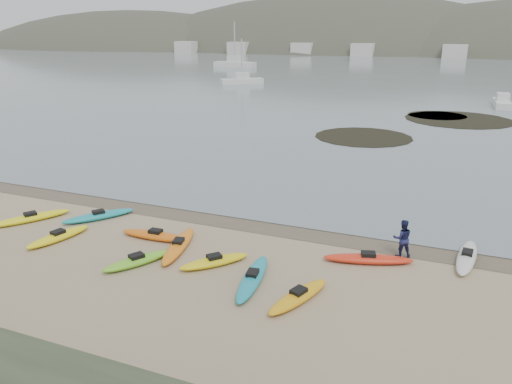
% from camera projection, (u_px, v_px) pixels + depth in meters
% --- Properties ---
extents(ground, '(600.00, 600.00, 0.00)m').
position_uv_depth(ground, '(256.00, 221.00, 24.23)').
color(ground, tan).
rests_on(ground, ground).
extents(wet_sand, '(60.00, 60.00, 0.00)m').
position_uv_depth(wet_sand, '(254.00, 223.00, 23.97)').
color(wet_sand, brown).
rests_on(wet_sand, ground).
extents(water, '(1200.00, 1200.00, 0.00)m').
position_uv_depth(water, '(452.00, 43.00, 287.89)').
color(water, slate).
rests_on(water, ground).
extents(kayaks, '(21.45, 8.93, 0.34)m').
position_uv_depth(kayaks, '(198.00, 248.00, 20.87)').
color(kayaks, teal).
rests_on(kayaks, ground).
extents(person_east, '(0.94, 0.84, 1.60)m').
position_uv_depth(person_east, '(402.00, 238.00, 20.30)').
color(person_east, '#1B204F').
rests_on(person_east, ground).
extents(kelp_mats, '(16.80, 21.53, 0.04)m').
position_uv_depth(kelp_mats, '(428.00, 124.00, 48.51)').
color(kelp_mats, black).
rests_on(kelp_mats, water).
extents(moored_boats, '(91.73, 75.29, 1.39)m').
position_uv_depth(moored_boats, '(414.00, 73.00, 96.39)').
color(moored_boats, silver).
rests_on(moored_boats, ground).
extents(far_town, '(199.00, 5.00, 4.00)m').
position_uv_depth(far_town, '(458.00, 52.00, 148.89)').
color(far_town, beige).
rests_on(far_town, ground).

